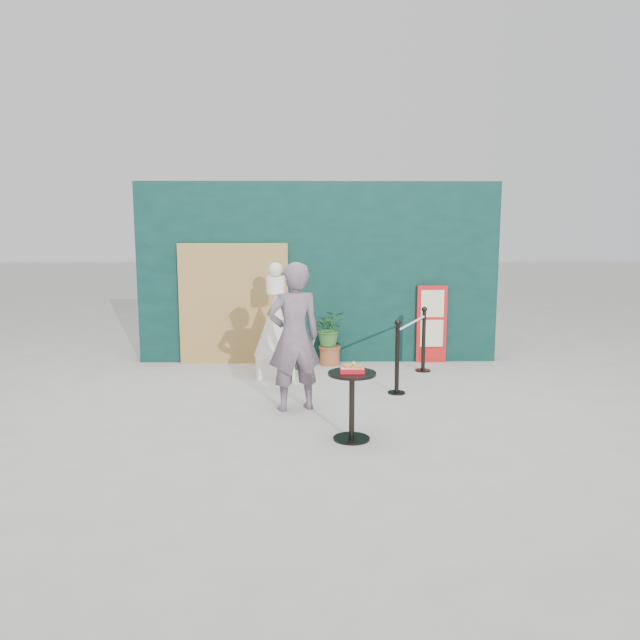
{
  "coord_description": "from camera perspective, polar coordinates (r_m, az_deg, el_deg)",
  "views": [
    {
      "loc": [
        -0.14,
        -7.31,
        2.33
      ],
      "look_at": [
        0.0,
        1.2,
        1.0
      ],
      "focal_mm": 35.0,
      "sensor_mm": 36.0,
      "label": 1
    }
  ],
  "objects": [
    {
      "name": "ground",
      "position": [
        7.68,
        0.15,
        -8.8
      ],
      "size": [
        60.0,
        60.0,
        0.0
      ],
      "primitive_type": "plane",
      "color": "#ADAAA5",
      "rests_on": "ground"
    },
    {
      "name": "back_wall",
      "position": [
        10.49,
        -0.18,
        4.35
      ],
      "size": [
        6.0,
        0.3,
        3.0
      ],
      "primitive_type": "cube",
      "color": "black",
      "rests_on": "ground"
    },
    {
      "name": "bamboo_fence",
      "position": [
        10.41,
        -7.89,
        1.46
      ],
      "size": [
        1.8,
        0.08,
        2.0
      ],
      "primitive_type": "cube",
      "color": "tan",
      "rests_on": "ground"
    },
    {
      "name": "woman",
      "position": [
        7.74,
        -2.4,
        -1.55
      ],
      "size": [
        0.78,
        0.63,
        1.86
      ],
      "primitive_type": "imported",
      "rotation": [
        0.0,
        0.0,
        3.46
      ],
      "color": "slate",
      "rests_on": "ground"
    },
    {
      "name": "menu_board",
      "position": [
        10.6,
        10.16,
        -0.37
      ],
      "size": [
        0.5,
        0.07,
        1.3
      ],
      "color": "red",
      "rests_on": "ground"
    },
    {
      "name": "statue",
      "position": [
        9.54,
        -4.05,
        -0.91
      ],
      "size": [
        0.68,
        0.68,
        1.74
      ],
      "color": "silver",
      "rests_on": "ground"
    },
    {
      "name": "cafe_table",
      "position": [
        6.76,
        2.93,
        -6.86
      ],
      "size": [
        0.52,
        0.52,
        0.75
      ],
      "color": "black",
      "rests_on": "ground"
    },
    {
      "name": "food_basket",
      "position": [
        6.69,
        2.97,
        -4.47
      ],
      "size": [
        0.26,
        0.19,
        0.11
      ],
      "color": "red",
      "rests_on": "cafe_table"
    },
    {
      "name": "planter",
      "position": [
        10.27,
        0.89,
        -1.22
      ],
      "size": [
        0.54,
        0.47,
        0.91
      ],
      "color": "#9A5032",
      "rests_on": "ground"
    },
    {
      "name": "stanchion_barrier",
      "position": [
        9.28,
        8.35,
        -2.62
      ],
      "size": [
        0.84,
        1.54,
        1.03
      ],
      "color": "black",
      "rests_on": "ground"
    }
  ]
}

